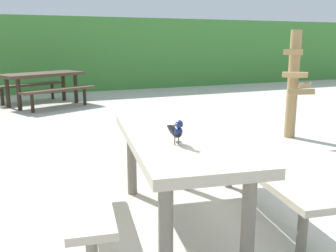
# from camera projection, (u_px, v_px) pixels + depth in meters

# --- Properties ---
(ground_plane) EXTENTS (60.00, 60.00, 0.00)m
(ground_plane) POSITION_uv_depth(u_px,v_px,m) (181.00, 237.00, 2.83)
(ground_plane) COLOR beige
(hedge_wall) EXTENTS (28.00, 1.90, 2.13)m
(hedge_wall) POSITION_uv_depth(u_px,v_px,m) (47.00, 54.00, 11.30)
(hedge_wall) COLOR #428438
(hedge_wall) RESTS_ON ground
(picnic_table_foreground) EXTENTS (1.93, 1.95, 0.74)m
(picnic_table_foreground) POSITION_uv_depth(u_px,v_px,m) (178.00, 158.00, 2.92)
(picnic_table_foreground) COLOR #B2A893
(picnic_table_foreground) RESTS_ON ground
(bird_grackle) EXTENTS (0.09, 0.29, 0.18)m
(bird_grackle) POSITION_uv_depth(u_px,v_px,m) (177.00, 130.00, 2.57)
(bird_grackle) COLOR black
(bird_grackle) RESTS_ON picnic_table_foreground
(picnic_table_mid_left) EXTENTS (2.25, 2.24, 0.74)m
(picnic_table_mid_left) POSITION_uv_depth(u_px,v_px,m) (42.00, 81.00, 8.57)
(picnic_table_mid_left) COLOR #473828
(picnic_table_mid_left) RESTS_ON ground
(stalk_post_right_side) EXTENTS (0.49, 0.39, 1.60)m
(stalk_post_right_side) POSITION_uv_depth(u_px,v_px,m) (293.00, 84.00, 5.61)
(stalk_post_right_side) COLOR #997A4C
(stalk_post_right_side) RESTS_ON ground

